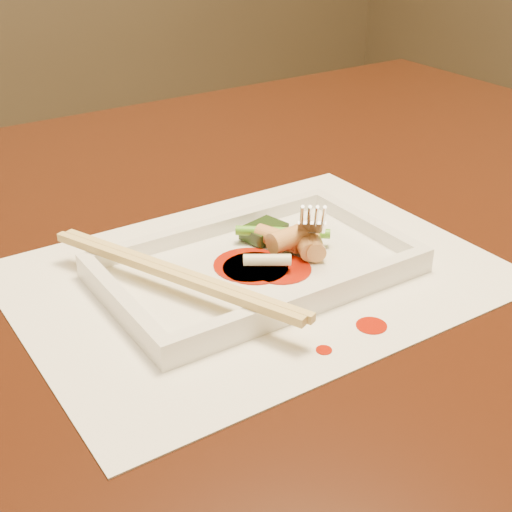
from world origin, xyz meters
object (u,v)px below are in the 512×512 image
plate_base (256,270)px  placemat (256,275)px  table (192,336)px  fork (312,163)px  chopstick_a (169,275)px

plate_base → placemat: bearing=-90.0°
placemat → plate_base: plate_base is taller
table → plate_base: size_ratio=5.38×
placemat → fork: size_ratio=2.86×
plate_base → table: bearing=105.4°
plate_base → fork: fork is taller
chopstick_a → fork: 0.16m
table → chopstick_a: size_ratio=5.68×
table → placemat: bearing=-74.6°
placemat → fork: 0.11m
table → placemat: 0.13m
placemat → chopstick_a: bearing=180.0°
table → fork: bearing=-34.6°
chopstick_a → fork: bearing=6.8°
plate_base → fork: bearing=14.4°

